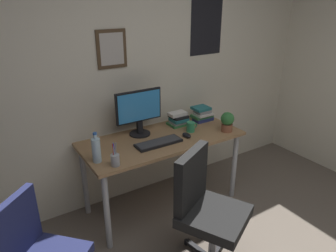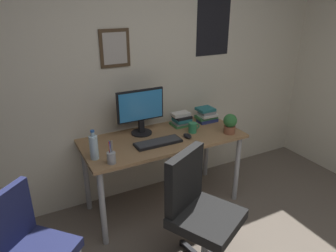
{
  "view_description": "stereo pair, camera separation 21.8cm",
  "coord_description": "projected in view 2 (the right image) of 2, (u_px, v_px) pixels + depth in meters",
  "views": [
    {
      "loc": [
        -1.38,
        -0.55,
        1.97
      ],
      "look_at": [
        0.01,
        1.64,
        0.9
      ],
      "focal_mm": 33.49,
      "sensor_mm": 36.0,
      "label": 1
    },
    {
      "loc": [
        -1.19,
        -0.66,
        1.97
      ],
      "look_at": [
        0.01,
        1.64,
        0.9
      ],
      "focal_mm": 33.49,
      "sensor_mm": 36.0,
      "label": 2
    }
  ],
  "objects": [
    {
      "name": "desk",
      "position": [
        163.0,
        145.0,
        2.98
      ],
      "size": [
        1.51,
        0.67,
        0.75
      ],
      "color": "#936D47",
      "rests_on": "ground_plane"
    },
    {
      "name": "water_bottle",
      "position": [
        94.0,
        147.0,
        2.51
      ],
      "size": [
        0.07,
        0.07,
        0.25
      ],
      "color": "silver",
      "rests_on": "desk"
    },
    {
      "name": "coffee_mug_near",
      "position": [
        193.0,
        128.0,
        3.03
      ],
      "size": [
        0.12,
        0.08,
        0.1
      ],
      "color": "#2D8C59",
      "rests_on": "desk"
    },
    {
      "name": "potted_plant",
      "position": [
        230.0,
        123.0,
        2.99
      ],
      "size": [
        0.13,
        0.13,
        0.2
      ],
      "color": "brown",
      "rests_on": "desk"
    },
    {
      "name": "computer_mouse",
      "position": [
        187.0,
        136.0,
        2.93
      ],
      "size": [
        0.06,
        0.11,
        0.04
      ],
      "color": "black",
      "rests_on": "desk"
    },
    {
      "name": "pen_cup",
      "position": [
        111.0,
        157.0,
        2.46
      ],
      "size": [
        0.07,
        0.07,
        0.2
      ],
      "color": "#9EA0A5",
      "rests_on": "desk"
    },
    {
      "name": "book_stack_right",
      "position": [
        207.0,
        115.0,
        3.29
      ],
      "size": [
        0.21,
        0.17,
        0.15
      ],
      "color": "navy",
      "rests_on": "desk"
    },
    {
      "name": "keyboard",
      "position": [
        158.0,
        142.0,
        2.81
      ],
      "size": [
        0.43,
        0.15,
        0.03
      ],
      "color": "black",
      "rests_on": "desk"
    },
    {
      "name": "office_chair",
      "position": [
        198.0,
        207.0,
        2.32
      ],
      "size": [
        0.62,
        0.62,
        0.95
      ],
      "color": "black",
      "rests_on": "ground_plane"
    },
    {
      "name": "wall_back",
      "position": [
        143.0,
        71.0,
        3.07
      ],
      "size": [
        4.4,
        0.1,
        2.6
      ],
      "color": "beige",
      "rests_on": "ground_plane"
    },
    {
      "name": "side_chair",
      "position": [
        27.0,
        246.0,
        2.0
      ],
      "size": [
        0.59,
        0.59,
        0.88
      ],
      "color": "#1E234C",
      "rests_on": "ground_plane"
    },
    {
      "name": "book_stack_left",
      "position": [
        181.0,
        119.0,
        3.19
      ],
      "size": [
        0.19,
        0.17,
        0.14
      ],
      "color": "#33723F",
      "rests_on": "desk"
    },
    {
      "name": "monitor",
      "position": [
        141.0,
        110.0,
        2.93
      ],
      "size": [
        0.46,
        0.2,
        0.43
      ],
      "color": "black",
      "rests_on": "desk"
    }
  ]
}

